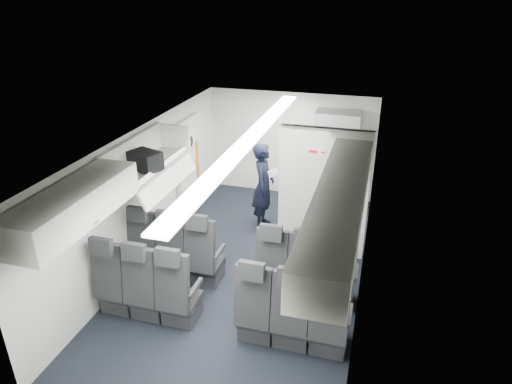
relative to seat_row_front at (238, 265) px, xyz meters
The scene contains 13 objects.
cabin_shell 0.90m from the seat_row_front, 90.00° to the left, with size 3.41×6.01×2.16m.
seat_row_front is the anchor object (origin of this frame).
seat_row_mid 0.90m from the seat_row_front, 90.00° to the right, with size 3.33×0.56×1.24m.
overhead_bin_left_rear 2.50m from the seat_row_front, 133.68° to the right, with size 0.53×1.80×0.40m.
overhead_bin_left_front_open 1.98m from the seat_row_front, 168.87° to the left, with size 0.64×1.70×0.72m.
overhead_bin_right_rear 2.50m from the seat_row_front, 46.32° to the right, with size 0.53×1.80×0.40m.
overhead_bin_right_front 2.04m from the seat_row_front, 11.46° to the left, with size 0.53×1.70×0.40m.
bulkhead_partition 1.79m from the seat_row_front, 53.69° to the left, with size 1.40×0.15×2.13m.
galley_unit 3.43m from the seat_row_front, 73.72° to the left, with size 0.85×0.52×1.90m.
boarding_door 2.71m from the seat_row_front, 128.16° to the left, with size 0.12×1.27×1.86m.
flight_attendant 1.99m from the seat_row_front, 94.40° to the left, with size 0.58×0.38×1.60m, color black.
carry_on_bag 1.98m from the seat_row_front, behind, with size 0.43×0.30×0.26m, color black.
papers 2.02m from the seat_row_front, 88.78° to the left, with size 0.19×0.02×0.13m, color white.
Camera 1 is at (1.74, -5.75, 4.07)m, focal length 32.00 mm.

